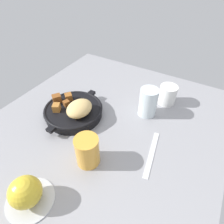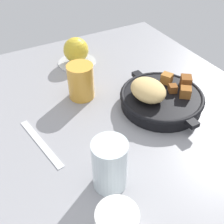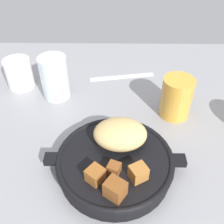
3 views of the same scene
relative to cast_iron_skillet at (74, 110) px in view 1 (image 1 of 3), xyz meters
The scene contains 8 objects.
ground_plane 13.29cm from the cast_iron_skillet, 86.14° to the left, with size 96.92×81.73×2.40cm, color gray.
cast_iron_skillet is the anchor object (origin of this frame).
saucer_plate 33.22cm from the cast_iron_skillet, 18.30° to the left, with size 12.56×12.56×0.60cm, color #B7BABF.
red_apple 33.18cm from the cast_iron_skillet, 18.30° to the left, with size 8.09×8.09×8.09cm, color gold.
butter_knife 32.30cm from the cast_iron_skillet, 86.78° to the left, with size 18.46×1.60×0.36cm, color silver.
white_creamer_pitcher 37.77cm from the cast_iron_skillet, 133.04° to the left, with size 6.94×6.94×7.89cm, color white.
water_glass_tall 27.94cm from the cast_iron_skillet, 123.31° to the left, with size 6.85×6.85×11.12cm, color silver.
juice_glass_amber 21.60cm from the cast_iron_skillet, 49.64° to the left, with size 7.10×7.10×9.77cm, color gold.
Camera 1 is at (38.72, 27.03, 50.14)cm, focal length 30.63 mm.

